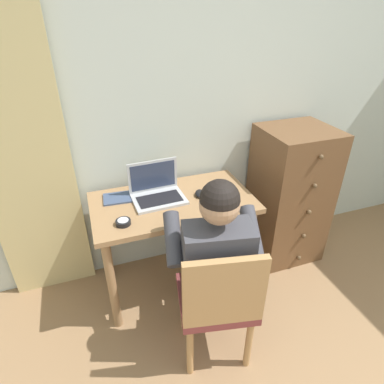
{
  "coord_description": "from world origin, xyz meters",
  "views": [
    {
      "loc": [
        -0.96,
        0.06,
        1.88
      ],
      "look_at": [
        -0.37,
        1.73,
        0.85
      ],
      "focal_mm": 30.25,
      "sensor_mm": 36.0,
      "label": 1
    }
  ],
  "objects": [
    {
      "name": "wall_back",
      "position": [
        0.0,
        2.2,
        1.25
      ],
      "size": [
        4.8,
        0.05,
        2.5
      ],
      "primitive_type": "cube",
      "color": "silver",
      "rests_on": "ground_plane"
    },
    {
      "name": "curtain_panel",
      "position": [
        -1.34,
        2.13,
        1.11
      ],
      "size": [
        0.56,
        0.03,
        2.21
      ],
      "primitive_type": "cube",
      "color": "#CCB77A",
      "rests_on": "ground_plane"
    },
    {
      "name": "desk",
      "position": [
        -0.47,
        1.83,
        0.62
      ],
      "size": [
        1.07,
        0.6,
        0.75
      ],
      "color": "#9E754C",
      "rests_on": "ground_plane"
    },
    {
      "name": "dresser",
      "position": [
        0.51,
        1.9,
        0.55
      ],
      "size": [
        0.52,
        0.51,
        1.11
      ],
      "color": "brown",
      "rests_on": "ground_plane"
    },
    {
      "name": "chair",
      "position": [
        -0.41,
        1.17,
        0.48
      ],
      "size": [
        0.49,
        0.48,
        0.86
      ],
      "color": "brown",
      "rests_on": "ground_plane"
    },
    {
      "name": "person_seated",
      "position": [
        -0.38,
        1.35,
        0.66
      ],
      "size": [
        0.61,
        0.64,
        1.18
      ],
      "color": "#33384C",
      "rests_on": "ground_plane"
    },
    {
      "name": "laptop",
      "position": [
        -0.56,
        1.9,
        0.8
      ],
      "size": [
        0.35,
        0.26,
        0.24
      ],
      "color": "#B7BABF",
      "rests_on": "desk"
    },
    {
      "name": "computer_mouse",
      "position": [
        -0.28,
        1.83,
        0.77
      ],
      "size": [
        0.09,
        0.12,
        0.03
      ],
      "primitive_type": "ellipsoid",
      "rotation": [
        0.0,
        0.0,
        -0.39
      ],
      "color": "black",
      "rests_on": "desk"
    },
    {
      "name": "desk_clock",
      "position": [
        -0.83,
        1.67,
        0.76
      ],
      "size": [
        0.09,
        0.09,
        0.03
      ],
      "color": "black",
      "rests_on": "desk"
    },
    {
      "name": "notebook_pad",
      "position": [
        -0.81,
        1.97,
        0.76
      ],
      "size": [
        0.22,
        0.16,
        0.01
      ],
      "primitive_type": "cube",
      "rotation": [
        0.0,
        0.0,
        -0.07
      ],
      "color": "#3D4C6B",
      "rests_on": "desk"
    }
  ]
}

